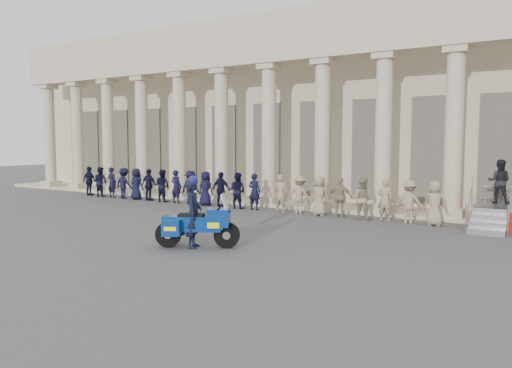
{
  "coord_description": "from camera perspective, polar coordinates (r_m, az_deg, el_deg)",
  "views": [
    {
      "loc": [
        10.1,
        -11.17,
        2.94
      ],
      "look_at": [
        1.94,
        1.78,
        1.6
      ],
      "focal_mm": 35.0,
      "sensor_mm": 36.0,
      "label": 1
    }
  ],
  "objects": [
    {
      "name": "ground",
      "position": [
        15.34,
        -9.77,
        -6.12
      ],
      "size": [
        90.0,
        90.0,
        0.0
      ],
      "primitive_type": "plane",
      "color": "#464649",
      "rests_on": "ground"
    },
    {
      "name": "building",
      "position": [
        27.86,
        11.02,
        8.17
      ],
      "size": [
        40.0,
        12.5,
        9.0
      ],
      "color": "#BDAC8E",
      "rests_on": "ground"
    },
    {
      "name": "officer_rank",
      "position": [
        21.93,
        -3.58,
        -0.66
      ],
      "size": [
        18.65,
        0.59,
        1.56
      ],
      "color": "black",
      "rests_on": "ground"
    },
    {
      "name": "motorcycle",
      "position": [
        13.79,
        -6.63,
        -4.6
      ],
      "size": [
        2.13,
        1.51,
        1.5
      ],
      "rotation": [
        0.0,
        0.0,
        0.5
      ],
      "color": "black",
      "rests_on": "ground"
    },
    {
      "name": "rider",
      "position": [
        13.76,
        -7.18,
        -3.22
      ],
      "size": [
        0.73,
        0.82,
        1.99
      ],
      "rotation": [
        0.0,
        0.0,
        2.07
      ],
      "color": "black",
      "rests_on": "ground"
    }
  ]
}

